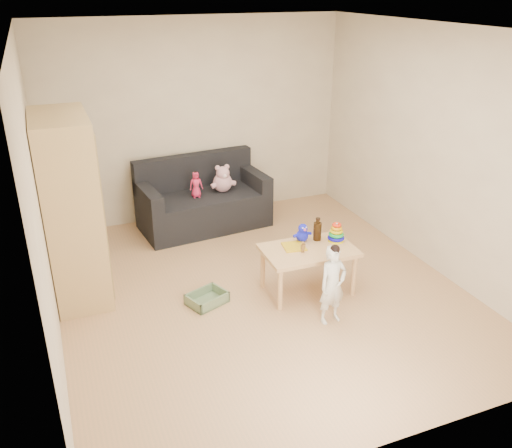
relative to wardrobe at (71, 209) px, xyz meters
name	(u,v)px	position (x,y,z in m)	size (l,w,h in m)	color
room	(261,173)	(1.73, -0.68, 0.37)	(4.50, 4.50, 4.50)	tan
wardrobe	(71,209)	(0.00, 0.00, 0.00)	(0.52, 1.03, 1.86)	#E5B87D
sofa	(204,210)	(1.66, 1.10, -0.70)	(1.62, 0.81, 0.46)	black
play_table	(308,270)	(2.18, -0.87, -0.68)	(0.94, 0.59, 0.49)	tan
storage_bin	(207,298)	(1.14, -0.72, -0.87)	(0.37, 0.28, 0.11)	#68835F
toddler	(333,286)	(2.15, -1.45, -0.55)	(0.28, 0.19, 0.76)	silver
pink_bear	(223,180)	(1.92, 1.09, -0.32)	(0.27, 0.23, 0.31)	#D89FB1
doll	(196,185)	(1.55, 1.02, -0.31)	(0.17, 0.11, 0.33)	#EB2C5D
ring_stacker	(336,234)	(2.53, -0.82, -0.36)	(0.18, 0.18, 0.20)	#FFF60D
brown_bottle	(317,231)	(2.36, -0.72, -0.33)	(0.08, 0.08, 0.25)	black
blue_plush	(302,232)	(2.20, -0.69, -0.34)	(0.17, 0.13, 0.20)	#1B20F3
wooden_figure	(303,247)	(2.09, -0.93, -0.38)	(0.05, 0.04, 0.12)	brown
yellow_book	(294,247)	(2.06, -0.79, -0.43)	(0.22, 0.22, 0.02)	gold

